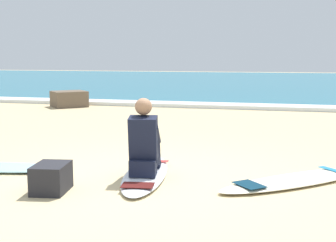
{
  "coord_description": "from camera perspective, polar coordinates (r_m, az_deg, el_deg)",
  "views": [
    {
      "loc": [
        1.73,
        -5.26,
        1.52
      ],
      "look_at": [
        0.02,
        1.31,
        0.55
      ],
      "focal_mm": 48.42,
      "sensor_mm": 36.0,
      "label": 1
    }
  ],
  "objects": [
    {
      "name": "ground_plane",
      "position": [
        5.74,
        -3.52,
        -7.25
      ],
      "size": [
        80.0,
        80.0,
        0.0
      ],
      "primitive_type": "plane",
      "color": "#CCB584"
    },
    {
      "name": "shoreline_rock",
      "position": [
        14.09,
        -12.34,
        2.73
      ],
      "size": [
        1.27,
        1.27,
        0.48
      ],
      "primitive_type": "cube",
      "rotation": [
        0.0,
        0.0,
        2.34
      ],
      "color": "brown",
      "rests_on": "ground"
    },
    {
      "name": "beach_bag",
      "position": [
        5.32,
        -14.48,
        -6.95
      ],
      "size": [
        0.43,
        0.53,
        0.32
      ],
      "primitive_type": "cube",
      "rotation": [
        0.0,
        0.0,
        0.16
      ],
      "color": "#232328",
      "rests_on": "ground"
    },
    {
      "name": "surfboard_main",
      "position": [
        5.82,
        -2.82,
        -6.66
      ],
      "size": [
        0.84,
        2.08,
        0.08
      ],
      "color": "silver",
      "rests_on": "ground"
    },
    {
      "name": "sea",
      "position": [
        27.28,
        10.98,
        4.9
      ],
      "size": [
        80.0,
        28.0,
        0.1
      ],
      "primitive_type": "cube",
      "color": "teal",
      "rests_on": "ground"
    },
    {
      "name": "breaking_foam",
      "position": [
        13.67,
        7.25,
        1.92
      ],
      "size": [
        80.0,
        0.9,
        0.11
      ],
      "primitive_type": "cube",
      "color": "white",
      "rests_on": "ground"
    },
    {
      "name": "surfer_seated",
      "position": [
        5.64,
        -3.01,
        -2.97
      ],
      "size": [
        0.45,
        0.75,
        0.95
      ],
      "color": "black",
      "rests_on": "surfboard_main"
    },
    {
      "name": "surfboard_spare_far",
      "position": [
        5.77,
        15.95,
        -7.11
      ],
      "size": [
        2.04,
        1.93,
        0.08
      ],
      "color": "#EFE5C6",
      "rests_on": "ground"
    }
  ]
}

